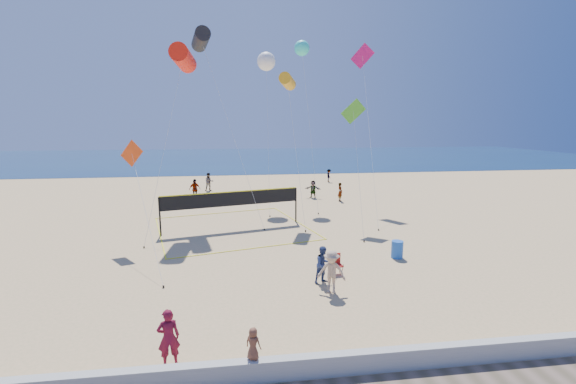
{
  "coord_description": "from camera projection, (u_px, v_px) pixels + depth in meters",
  "views": [
    {
      "loc": [
        -2.0,
        -12.03,
        6.66
      ],
      "look_at": [
        -0.11,
        2.0,
        4.09
      ],
      "focal_mm": 24.0,
      "sensor_mm": 36.0,
      "label": 1
    }
  ],
  "objects": [
    {
      "name": "far_person_3",
      "position": [
        209.0,
        182.0,
        37.79
      ],
      "size": [
        0.99,
        0.85,
        1.78
      ],
      "primitive_type": "imported",
      "rotation": [
        0.0,
        0.0,
        0.22
      ],
      "color": "gray",
      "rests_on": "ground"
    },
    {
      "name": "ground",
      "position": [
        299.0,
        319.0,
        13.18
      ],
      "size": [
        120.0,
        120.0,
        0.0
      ],
      "primitive_type": "plane",
      "color": "tan",
      "rests_on": "ground"
    },
    {
      "name": "kite_1",
      "position": [
        201.0,
        39.0,
        26.54
      ],
      "size": [
        4.7,
        6.67,
        13.0
      ],
      "rotation": [
        0.0,
        0.0,
        0.21
      ],
      "color": "black",
      "rests_on": "ground"
    },
    {
      "name": "volleyball_net",
      "position": [
        232.0,
        203.0,
        24.27
      ],
      "size": [
        10.83,
        10.72,
        2.39
      ],
      "rotation": [
        0.0,
        0.0,
        0.25
      ],
      "color": "black",
      "rests_on": "ground"
    },
    {
      "name": "bystander_a",
      "position": [
        323.0,
        265.0,
        16.08
      ],
      "size": [
        0.94,
        0.84,
        1.58
      ],
      "primitive_type": "imported",
      "rotation": [
        0.0,
        0.0,
        0.38
      ],
      "color": "navy",
      "rests_on": "ground"
    },
    {
      "name": "far_person_0",
      "position": [
        195.0,
        189.0,
        33.64
      ],
      "size": [
        1.12,
        0.92,
        1.79
      ],
      "primitive_type": "imported",
      "rotation": [
        0.0,
        0.0,
        0.55
      ],
      "color": "gray",
      "rests_on": "ground"
    },
    {
      "name": "far_person_1",
      "position": [
        313.0,
        189.0,
        34.3
      ],
      "size": [
        1.5,
        1.02,
        1.55
      ],
      "primitive_type": "imported",
      "rotation": [
        0.0,
        0.0,
        -0.43
      ],
      "color": "gray",
      "rests_on": "ground"
    },
    {
      "name": "ocean",
      "position": [
        247.0,
        158.0,
        73.64
      ],
      "size": [
        140.0,
        50.0,
        0.03
      ],
      "primitive_type": "cube",
      "color": "navy",
      "rests_on": "ground"
    },
    {
      "name": "kite_4",
      "position": [
        354.0,
        117.0,
        25.04
      ],
      "size": [
        1.7,
        5.05,
        8.21
      ],
      "rotation": [
        0.0,
        0.0,
        0.16
      ],
      "color": "green",
      "rests_on": "ground"
    },
    {
      "name": "kite_5",
      "position": [
        363.0,
        63.0,
        30.84
      ],
      "size": [
        2.52,
        9.97,
        12.95
      ],
      "rotation": [
        0.0,
        0.0,
        -0.43
      ],
      "color": "#C21266",
      "rests_on": "ground"
    },
    {
      "name": "kite_7",
      "position": [
        302.0,
        48.0,
        31.99
      ],
      "size": [
        1.48,
        6.9,
        13.37
      ],
      "rotation": [
        0.0,
        0.0,
        -0.2
      ],
      "color": "#35E8D6",
      "rests_on": "ground"
    },
    {
      "name": "bystander_b",
      "position": [
        332.0,
        272.0,
        15.15
      ],
      "size": [
        1.27,
        1.0,
        1.72
      ],
      "primitive_type": "imported",
      "rotation": [
        0.0,
        0.0,
        -0.37
      ],
      "color": "tan",
      "rests_on": "ground"
    },
    {
      "name": "far_person_2",
      "position": [
        340.0,
        192.0,
        32.87
      ],
      "size": [
        0.44,
        0.62,
        1.59
      ],
      "primitive_type": "imported",
      "rotation": [
        0.0,
        0.0,
        1.68
      ],
      "color": "gray",
      "rests_on": "ground"
    },
    {
      "name": "woman",
      "position": [
        169.0,
        337.0,
        10.57
      ],
      "size": [
        0.68,
        0.53,
        1.66
      ],
      "primitive_type": "imported",
      "rotation": [
        0.0,
        0.0,
        3.38
      ],
      "color": "maroon",
      "rests_on": "ground"
    },
    {
      "name": "camp_chair",
      "position": [
        336.0,
        263.0,
        17.13
      ],
      "size": [
        0.54,
        0.65,
        1.0
      ],
      "rotation": [
        0.0,
        0.0,
        0.13
      ],
      "color": "#A21512",
      "rests_on": "ground"
    },
    {
      "name": "seawall",
      "position": [
        317.0,
        365.0,
        10.21
      ],
      "size": [
        32.0,
        0.3,
        0.6
      ],
      "primitive_type": "cube",
      "color": "#B8B8B3",
      "rests_on": "ground"
    },
    {
      "name": "kite_2",
      "position": [
        288.0,
        81.0,
        26.36
      ],
      "size": [
        1.45,
        5.59,
        9.97
      ],
      "rotation": [
        0.0,
        0.0,
        -0.34
      ],
      "color": "gold",
      "rests_on": "ground"
    },
    {
      "name": "kite_0",
      "position": [
        183.0,
        58.0,
        24.54
      ],
      "size": [
        2.58,
        7.2,
        11.46
      ],
      "rotation": [
        0.0,
        0.0,
        -0.09
      ],
      "color": "red",
      "rests_on": "ground"
    },
    {
      "name": "toddler",
      "position": [
        253.0,
        344.0,
        9.92
      ],
      "size": [
        0.5,
        0.44,
        0.86
      ],
      "primitive_type": "imported",
      "rotation": [
        0.0,
        0.0,
        2.64
      ],
      "color": "brown",
      "rests_on": "seawall"
    },
    {
      "name": "trash_barrel",
      "position": [
        397.0,
        249.0,
        19.13
      ],
      "size": [
        0.68,
        0.68,
        0.86
      ],
      "primitive_type": "cylinder",
      "rotation": [
        0.0,
        0.0,
        0.2
      ],
      "color": "blue",
      "rests_on": "ground"
    },
    {
      "name": "kite_6",
      "position": [
        266.0,
        61.0,
        31.52
      ],
      "size": [
        1.76,
        7.13,
        12.33
      ],
      "rotation": [
        0.0,
        0.0,
        0.2
      ],
      "color": "white",
      "rests_on": "ground"
    },
    {
      "name": "kite_3",
      "position": [
        133.0,
        159.0,
        20.5
      ],
      "size": [
        3.26,
        6.9,
        5.75
      ],
      "rotation": [
        0.0,
        0.0,
        -0.3
      ],
      "color": "#DB4111",
      "rests_on": "ground"
    },
    {
      "name": "far_person_4",
      "position": [
        329.0,
        176.0,
        43.47
      ],
      "size": [
        0.56,
        0.95,
        1.45
      ],
      "primitive_type": "imported",
      "rotation": [
        0.0,
        0.0,
        1.55
      ],
      "color": "gray",
      "rests_on": "ground"
    }
  ]
}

